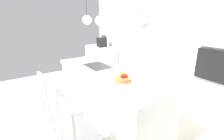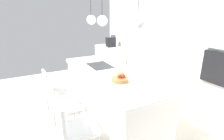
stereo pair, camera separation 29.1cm
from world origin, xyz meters
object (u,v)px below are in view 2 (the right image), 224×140
Objects in this scene: fruit_bowl at (120,78)px; chair_middle at (61,104)px; coffee_machine at (111,42)px; chair_far at (73,126)px; chair_near at (54,91)px; oven at (219,69)px.

chair_middle is at bearing -123.95° from fruit_bowl.
chair_far is (2.96, -2.15, -0.54)m from coffee_machine.
chair_near is (-1.13, -0.79, -0.49)m from fruit_bowl.
fruit_bowl is 0.46× the size of oven.
oven is at bearing 74.28° from fruit_bowl.
chair_near reaches higher than chair_far.
coffee_machine reaches higher than chair_middle.
chair_middle reaches higher than chair_near.
coffee_machine is 3.70m from chair_far.
fruit_bowl is 0.29× the size of chair_near.
coffee_machine is at bearing 154.37° from fruit_bowl.
oven is 0.63× the size of chair_near.
chair_middle is at bearing 0.23° from chair_near.
fruit_bowl reaches higher than chair_near.
oven reaches higher than fruit_bowl.
fruit_bowl is 0.29× the size of chair_middle.
coffee_machine is 0.43× the size of chair_far.
chair_near is (-1.60, -2.45, -0.52)m from oven.
chair_far is (-0.34, -2.45, -0.51)m from oven.
oven is 2.97m from chair_near.
oven is at bearing 56.88° from chair_near.
fruit_bowl is 0.68× the size of coffee_machine.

